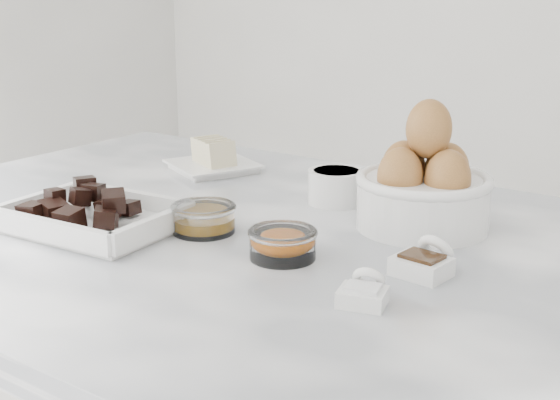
# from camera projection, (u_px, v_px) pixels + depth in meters

# --- Properties ---
(marble_slab) EXTENTS (1.20, 0.80, 0.04)m
(marble_slab) POSITION_uv_depth(u_px,v_px,m) (254.00, 246.00, 1.02)
(marble_slab) COLOR white
(marble_slab) RESTS_ON cabinet
(chocolate_dish) EXTENTS (0.23, 0.18, 0.06)m
(chocolate_dish) POSITION_uv_depth(u_px,v_px,m) (93.00, 212.00, 1.02)
(chocolate_dish) COLOR white
(chocolate_dish) RESTS_ON marble_slab
(butter_plate) EXTENTS (0.18, 0.18, 0.06)m
(butter_plate) POSITION_uv_depth(u_px,v_px,m) (212.00, 159.00, 1.33)
(butter_plate) COLOR white
(butter_plate) RESTS_ON marble_slab
(sugar_ramekin) EXTENTS (0.08, 0.08, 0.05)m
(sugar_ramekin) POSITION_uv_depth(u_px,v_px,m) (336.00, 185.00, 1.14)
(sugar_ramekin) COLOR white
(sugar_ramekin) RESTS_ON marble_slab
(egg_bowl) EXTENTS (0.18, 0.18, 0.17)m
(egg_bowl) POSITION_uv_depth(u_px,v_px,m) (424.00, 187.00, 1.02)
(egg_bowl) COLOR white
(egg_bowl) RESTS_ON marble_slab
(honey_bowl) EXTENTS (0.09, 0.09, 0.04)m
(honey_bowl) POSITION_uv_depth(u_px,v_px,m) (204.00, 218.00, 1.02)
(honey_bowl) COLOR white
(honey_bowl) RESTS_ON marble_slab
(zest_bowl) EXTENTS (0.08, 0.08, 0.04)m
(zest_bowl) POSITION_uv_depth(u_px,v_px,m) (283.00, 242.00, 0.92)
(zest_bowl) COLOR white
(zest_bowl) RESTS_ON marble_slab
(vanilla_spoon) EXTENTS (0.06, 0.08, 0.04)m
(vanilla_spoon) POSITION_uv_depth(u_px,v_px,m) (425.00, 262.00, 0.87)
(vanilla_spoon) COLOR white
(vanilla_spoon) RESTS_ON marble_slab
(salt_spoon) EXTENTS (0.06, 0.07, 0.04)m
(salt_spoon) POSITION_uv_depth(u_px,v_px,m) (364.00, 292.00, 0.80)
(salt_spoon) COLOR white
(salt_spoon) RESTS_ON marble_slab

